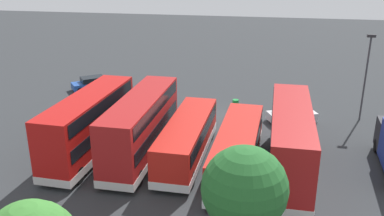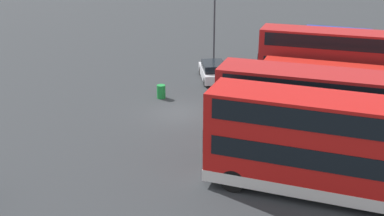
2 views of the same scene
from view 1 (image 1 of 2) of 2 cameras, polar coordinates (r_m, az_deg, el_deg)
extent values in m
plane|color=#2D3033|center=(38.85, 2.33, -1.00)|extent=(140.00, 140.00, 0.00)
cube|color=#A51919|center=(28.50, 13.31, -4.25)|extent=(2.65, 11.83, 4.20)
cube|color=silver|center=(29.27, 13.03, -7.51)|extent=(2.69, 11.87, 0.55)
cube|color=black|center=(28.58, 13.28, -4.61)|extent=(2.70, 11.04, 0.90)
cube|color=black|center=(27.93, 13.55, -1.43)|extent=(2.70, 11.04, 0.90)
cube|color=black|center=(34.08, 13.09, -0.53)|extent=(2.25, 0.08, 1.10)
cylinder|color=black|center=(33.35, 10.97, -3.98)|extent=(0.31, 1.10, 1.10)
cylinder|color=black|center=(33.45, 14.83, -4.23)|extent=(0.31, 1.10, 1.10)
cylinder|color=black|center=(25.34, 10.57, -12.13)|extent=(0.31, 1.10, 1.10)
cylinder|color=black|center=(25.47, 15.75, -12.42)|extent=(0.31, 1.10, 1.10)
cube|color=red|center=(28.48, 6.22, -5.58)|extent=(2.93, 11.27, 2.60)
cube|color=silver|center=(28.94, 6.15, -7.41)|extent=(2.97, 11.32, 0.55)
cube|color=black|center=(28.23, 6.27, -4.48)|extent=(2.96, 10.48, 0.90)
cube|color=black|center=(33.42, 7.45, -0.58)|extent=(2.25, 0.14, 1.10)
cylinder|color=black|center=(32.85, 5.11, -4.06)|extent=(0.34, 1.11, 1.10)
cylinder|color=black|center=(32.67, 9.03, -4.38)|extent=(0.34, 1.11, 1.10)
cylinder|color=black|center=(25.49, 2.38, -11.56)|extent=(0.34, 1.11, 1.10)
cylinder|color=black|center=(25.25, 7.52, -12.07)|extent=(0.34, 1.11, 1.10)
cube|color=red|center=(29.98, -0.66, -4.10)|extent=(2.73, 10.62, 2.60)
cube|color=silver|center=(30.41, -0.65, -5.87)|extent=(2.78, 10.66, 0.55)
cube|color=black|center=(29.74, -0.66, -3.05)|extent=(2.78, 9.82, 0.90)
cube|color=black|center=(34.60, 1.26, 0.31)|extent=(2.25, 0.10, 1.10)
cylinder|color=black|center=(34.13, -1.07, -3.03)|extent=(0.32, 1.11, 1.10)
cylinder|color=black|center=(33.73, 2.66, -3.34)|extent=(0.32, 1.11, 1.10)
cylinder|color=black|center=(27.37, -4.78, -9.24)|extent=(0.32, 1.11, 1.10)
cylinder|color=black|center=(26.87, -0.10, -9.76)|extent=(0.32, 1.11, 1.10)
cube|color=#A51919|center=(30.34, -6.94, -2.31)|extent=(2.70, 11.33, 4.20)
cube|color=silver|center=(31.08, -6.80, -5.43)|extent=(2.74, 11.37, 0.55)
cube|color=black|center=(30.42, -6.92, -2.66)|extent=(2.75, 10.53, 0.90)
cube|color=black|center=(29.81, -7.05, 0.36)|extent=(2.75, 10.53, 0.90)
cube|color=black|center=(35.49, -4.05, 0.77)|extent=(2.25, 0.09, 1.10)
cylinder|color=black|center=(35.12, -6.38, -2.48)|extent=(0.31, 1.10, 1.10)
cylinder|color=black|center=(34.52, -2.82, -2.78)|extent=(0.31, 1.10, 1.10)
cylinder|color=black|center=(27.97, -11.75, -8.95)|extent=(0.31, 1.10, 1.10)
cylinder|color=black|center=(27.21, -7.33, -9.53)|extent=(0.31, 1.10, 1.10)
cube|color=#B71411|center=(31.33, -13.84, -2.04)|extent=(2.99, 11.20, 4.20)
cube|color=silver|center=(32.03, -13.57, -5.07)|extent=(3.03, 11.24, 0.55)
cube|color=black|center=(31.40, -13.81, -2.38)|extent=(3.02, 10.40, 0.90)
cube|color=black|center=(30.81, -14.06, 0.55)|extent=(3.02, 10.40, 0.90)
cube|color=black|center=(36.12, -9.90, 0.86)|extent=(2.25, 0.15, 1.10)
cylinder|color=black|center=(35.94, -12.27, -2.30)|extent=(0.34, 1.11, 1.10)
cylinder|color=black|center=(35.06, -8.93, -2.64)|extent=(0.34, 1.11, 1.10)
cylinder|color=black|center=(29.39, -19.13, -8.20)|extent=(0.34, 1.11, 1.10)
cylinder|color=black|center=(28.32, -15.22, -8.87)|extent=(0.34, 1.11, 1.10)
cylinder|color=black|center=(34.39, 23.95, -4.76)|extent=(0.34, 1.01, 1.00)
cube|color=#1E479E|center=(47.64, -13.64, 3.10)|extent=(4.32, 3.94, 0.70)
cube|color=black|center=(47.52, -13.47, 3.85)|extent=(2.94, 2.80, 0.55)
cylinder|color=black|center=(46.66, -15.08, 2.35)|extent=(0.64, 0.57, 0.64)
cylinder|color=black|center=(48.16, -15.51, 2.85)|extent=(0.64, 0.57, 0.64)
cylinder|color=black|center=(47.30, -11.69, 2.86)|extent=(0.64, 0.57, 0.64)
cylinder|color=black|center=(48.78, -12.22, 3.34)|extent=(0.64, 0.57, 0.64)
cube|color=silver|center=(38.22, 13.49, -1.07)|extent=(4.60, 3.35, 0.70)
cube|color=black|center=(37.92, 13.30, -0.21)|extent=(2.99, 2.52, 0.55)
cylinder|color=black|center=(39.62, 14.95, -0.77)|extent=(0.67, 0.46, 0.64)
cylinder|color=black|center=(38.31, 16.03, -1.59)|extent=(0.67, 0.46, 0.64)
cylinder|color=black|center=(38.35, 10.92, -1.13)|extent=(0.67, 0.46, 0.64)
cylinder|color=black|center=(36.99, 11.88, -2.00)|extent=(0.67, 0.46, 0.64)
cylinder|color=#38383D|center=(39.57, 22.61, 3.54)|extent=(0.16, 0.16, 7.47)
cube|color=#262628|center=(38.76, 23.37, 9.05)|extent=(0.70, 0.30, 0.24)
cylinder|color=#197F33|center=(40.47, 5.97, 0.50)|extent=(0.60, 0.60, 0.95)
sphere|color=#236028|center=(18.37, 7.20, -10.88)|extent=(3.80, 3.80, 3.80)
camera|label=2|loc=(41.41, -39.80, 11.62)|focal=43.42mm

